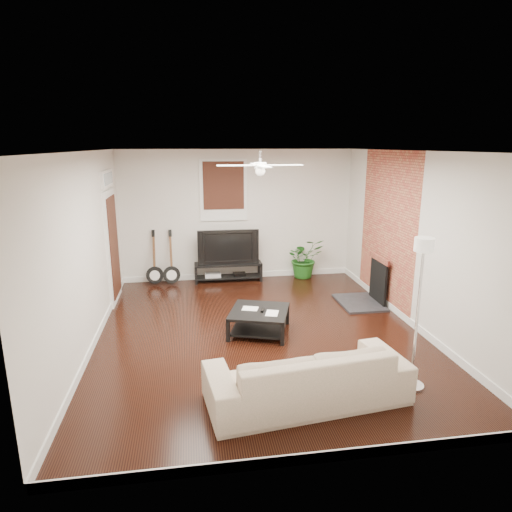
% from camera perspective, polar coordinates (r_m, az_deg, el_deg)
% --- Properties ---
extents(room, '(5.01, 6.01, 2.81)m').
position_cam_1_polar(room, '(6.62, 0.52, 1.25)').
color(room, black).
rests_on(room, ground).
extents(brick_accent, '(0.02, 2.20, 2.80)m').
position_cam_1_polar(brick_accent, '(8.31, 16.60, 3.32)').
color(brick_accent, '#AB4537').
rests_on(brick_accent, floor).
extents(fireplace, '(0.80, 1.10, 0.92)m').
position_cam_1_polar(fireplace, '(8.41, 14.36, -3.00)').
color(fireplace, black).
rests_on(fireplace, floor).
extents(window_back, '(1.00, 0.06, 1.30)m').
position_cam_1_polar(window_back, '(9.42, -4.23, 8.49)').
color(window_back, black).
rests_on(window_back, wall_back).
extents(door_left, '(0.08, 1.00, 2.50)m').
position_cam_1_polar(door_left, '(8.55, -18.14, 2.48)').
color(door_left, white).
rests_on(door_left, wall_left).
extents(tv_stand, '(1.45, 0.39, 0.41)m').
position_cam_1_polar(tv_stand, '(9.57, -3.61, -2.08)').
color(tv_stand, black).
rests_on(tv_stand, floor).
extents(tv, '(1.30, 0.17, 0.75)m').
position_cam_1_polar(tv, '(9.44, -3.67, 1.31)').
color(tv, black).
rests_on(tv, tv_stand).
extents(coffee_table, '(1.10, 1.10, 0.37)m').
position_cam_1_polar(coffee_table, '(7.01, 0.42, -8.47)').
color(coffee_table, black).
rests_on(coffee_table, floor).
extents(sofa, '(2.40, 1.18, 0.67)m').
position_cam_1_polar(sofa, '(5.25, 6.64, -14.97)').
color(sofa, '#BCA68D').
rests_on(sofa, floor).
extents(floor_lamp, '(0.35, 0.35, 1.88)m').
position_cam_1_polar(floor_lamp, '(5.56, 20.19, -7.18)').
color(floor_lamp, silver).
rests_on(floor_lamp, floor).
extents(potted_plant, '(0.89, 0.80, 0.89)m').
position_cam_1_polar(potted_plant, '(9.83, 6.30, -0.23)').
color(potted_plant, '#1D5C1A').
rests_on(potted_plant, floor).
extents(guitar_left, '(0.38, 0.28, 1.17)m').
position_cam_1_polar(guitar_left, '(9.44, -13.09, -0.25)').
color(guitar_left, black).
rests_on(guitar_left, floor).
extents(guitar_right, '(0.37, 0.27, 1.17)m').
position_cam_1_polar(guitar_right, '(9.39, -10.98, -0.21)').
color(guitar_right, black).
rests_on(guitar_right, floor).
extents(ceiling_fan, '(1.24, 1.24, 0.32)m').
position_cam_1_polar(ceiling_fan, '(6.46, 0.55, 11.68)').
color(ceiling_fan, white).
rests_on(ceiling_fan, ceiling).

